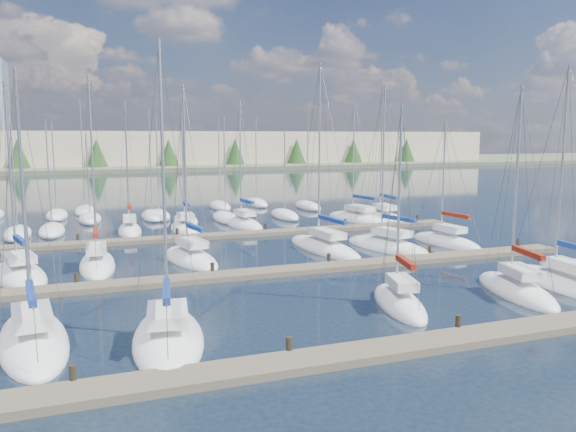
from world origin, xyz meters
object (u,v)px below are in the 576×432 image
object	(u,v)px
sailboat_b	(33,340)
sailboat_c	(168,338)
sailboat_e	(516,290)
sailboat_o	(185,228)
sailboat_p	(244,224)
sailboat_k	(324,247)
sailboat_l	(388,246)
sailboat_i	(97,264)
sailboat_q	(357,219)
sailboat_h	(19,275)
sailboat_d	(399,303)
sailboat_f	(564,284)
sailboat_m	(446,242)
sailboat_j	(191,258)
sailboat_r	(383,217)
sailboat_n	(130,230)

from	to	relation	value
sailboat_b	sailboat_c	bearing A→B (deg)	-24.25
sailboat_e	sailboat_b	world-z (taller)	sailboat_b
sailboat_c	sailboat_o	distance (m)	29.23
sailboat_c	sailboat_o	world-z (taller)	sailboat_c
sailboat_p	sailboat_k	bearing A→B (deg)	-84.62
sailboat_o	sailboat_l	bearing A→B (deg)	-45.34
sailboat_c	sailboat_i	distance (m)	15.85
sailboat_l	sailboat_b	distance (m)	27.49
sailboat_q	sailboat_h	size ratio (longest dim) A/B	1.00
sailboat_e	sailboat_k	distance (m)	15.73
sailboat_p	sailboat_q	xyz separation A→B (m)	(12.10, -0.53, -0.02)
sailboat_h	sailboat_o	bearing A→B (deg)	32.94
sailboat_p	sailboat_o	world-z (taller)	sailboat_o
sailboat_d	sailboat_k	bearing A→B (deg)	95.56
sailboat_f	sailboat_b	bearing A→B (deg)	-177.68
sailboat_q	sailboat_m	xyz separation A→B (m)	(0.87, -14.21, 0.01)
sailboat_p	sailboat_b	world-z (taller)	sailboat_p
sailboat_h	sailboat_f	bearing A→B (deg)	-39.37
sailboat_q	sailboat_h	world-z (taller)	sailboat_h
sailboat_c	sailboat_m	xyz separation A→B (m)	(24.39, 14.36, -0.00)
sailboat_j	sailboat_r	xyz separation A→B (m)	(22.86, 13.18, 0.00)
sailboat_h	sailboat_e	xyz separation A→B (m)	(26.43, -13.37, 0.01)
sailboat_p	sailboat_j	xyz separation A→B (m)	(-7.68, -13.73, -0.01)
sailboat_f	sailboat_c	bearing A→B (deg)	-173.75
sailboat_o	sailboat_l	world-z (taller)	sailboat_o
sailboat_e	sailboat_r	bearing A→B (deg)	88.39
sailboat_i	sailboat_k	xyz separation A→B (m)	(16.61, 0.07, -0.01)
sailboat_k	sailboat_p	bearing A→B (deg)	95.86
sailboat_p	sailboat_j	bearing A→B (deg)	-125.25
sailboat_b	sailboat_k	bearing A→B (deg)	28.98
sailboat_h	sailboat_k	distance (m)	21.28
sailboat_m	sailboat_d	distance (m)	18.24
sailboat_d	sailboat_l	bearing A→B (deg)	76.19
sailboat_h	sailboat_b	distance (m)	12.65
sailboat_o	sailboat_e	distance (m)	30.98
sailboat_q	sailboat_h	xyz separation A→B (m)	(-30.62, -14.33, 0.01)
sailboat_i	sailboat_d	distance (m)	20.54
sailboat_p	sailboat_o	distance (m)	5.78
sailboat_c	sailboat_i	world-z (taller)	sailboat_c
sailboat_h	sailboat_n	distance (m)	16.70
sailboat_l	sailboat_i	bearing A→B (deg)	162.09
sailboat_p	sailboat_r	world-z (taller)	sailboat_r
sailboat_r	sailboat_l	bearing A→B (deg)	-114.42
sailboat_n	sailboat_d	distance (m)	30.19
sailboat_e	sailboat_f	xyz separation A→B (m)	(3.62, 0.13, -0.01)
sailboat_n	sailboat_o	bearing A→B (deg)	-1.26
sailboat_o	sailboat_d	bearing A→B (deg)	-75.57
sailboat_m	sailboat_b	world-z (taller)	sailboat_b
sailboat_n	sailboat_j	size ratio (longest dim) A/B	0.97
sailboat_f	sailboat_d	xyz separation A→B (m)	(-11.01, 0.02, 0.01)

